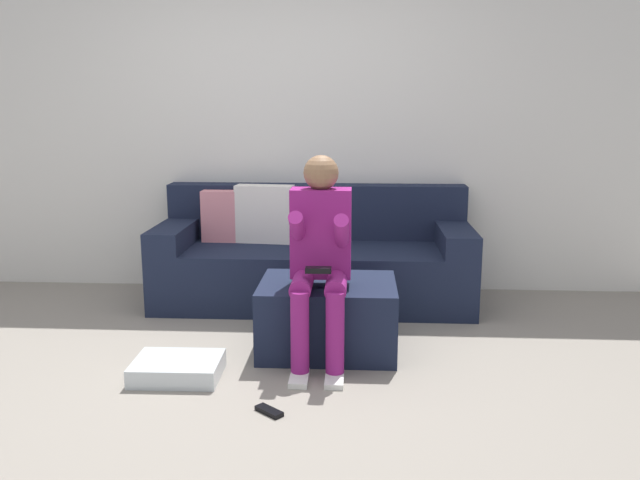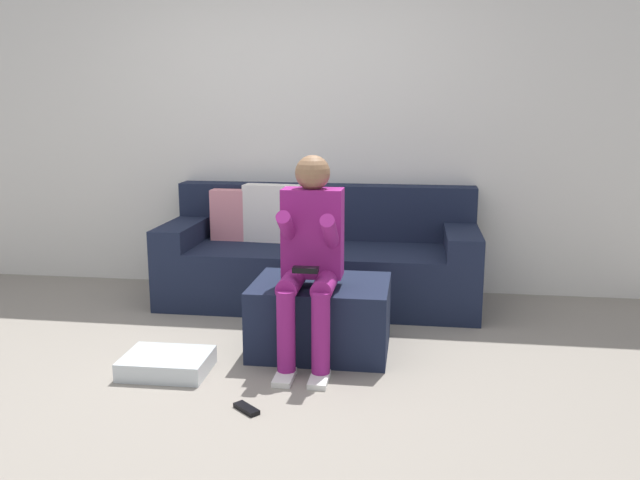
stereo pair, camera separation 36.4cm
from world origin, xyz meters
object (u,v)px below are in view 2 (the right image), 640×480
at_px(person_seated, 310,249).
at_px(storage_bin, 167,363).
at_px(couch_sectional, 318,259).
at_px(remote_near_ottoman, 247,409).
at_px(ottoman, 321,316).

bearing_deg(person_seated, storage_bin, -158.90).
distance_m(couch_sectional, storage_bin, 1.63).
bearing_deg(storage_bin, person_seated, 21.10).
height_order(storage_bin, remote_near_ottoman, storage_bin).
relative_size(ottoman, person_seated, 0.68).
relative_size(person_seated, remote_near_ottoman, 7.64).
distance_m(ottoman, remote_near_ottoman, 0.92).
height_order(couch_sectional, person_seated, person_seated).
bearing_deg(person_seated, ottoman, 78.08).
xyz_separation_m(person_seated, storage_bin, (-0.76, -0.29, -0.61)).
relative_size(couch_sectional, remote_near_ottoman, 14.88).
height_order(couch_sectional, remote_near_ottoman, couch_sectional).
bearing_deg(couch_sectional, storage_bin, -112.86).
relative_size(couch_sectional, ottoman, 2.85).
distance_m(ottoman, storage_bin, 0.93).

